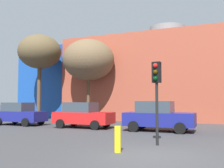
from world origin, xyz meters
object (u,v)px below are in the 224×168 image
object	(u,v)px
bare_tree_1	(40,52)
bare_tree_2	(89,60)
traffic_light_island	(156,84)
parked_car_0	(20,114)
parked_car_2	(158,116)
parked_car_1	(83,115)
bollard_yellow_0	(118,139)

from	to	relation	value
bare_tree_1	bare_tree_2	world-z (taller)	bare_tree_1
traffic_light_island	bare_tree_1	size ratio (longest dim) A/B	0.42
traffic_light_island	bare_tree_2	size ratio (longest dim) A/B	0.47
parked_car_0	traffic_light_island	world-z (taller)	traffic_light_island
parked_car_2	bare_tree_2	bearing A→B (deg)	145.47
parked_car_0	traffic_light_island	size ratio (longest dim) A/B	1.14
traffic_light_island	bare_tree_1	bearing A→B (deg)	-117.80
parked_car_1	bollard_yellow_0	size ratio (longest dim) A/B	4.34
parked_car_2	bare_tree_1	bearing A→B (deg)	159.78
parked_car_0	bare_tree_2	distance (m)	7.87
parked_car_0	parked_car_1	world-z (taller)	parked_car_1
traffic_light_island	bare_tree_1	xyz separation A→B (m)	(-13.94, 9.91, 4.09)
traffic_light_island	bare_tree_2	bearing A→B (deg)	-132.43
parked_car_0	bollard_yellow_0	size ratio (longest dim) A/B	4.27
parked_car_1	bare_tree_1	distance (m)	10.62
bare_tree_2	bollard_yellow_0	xyz separation A→B (m)	(7.76, -12.49, -5.22)
parked_car_1	bollard_yellow_0	world-z (taller)	parked_car_1
bare_tree_1	bollard_yellow_0	distance (m)	18.69
parked_car_2	bare_tree_1	size ratio (longest dim) A/B	0.51
traffic_light_island	parked_car_0	bearing A→B (deg)	-105.64
parked_car_0	bare_tree_2	size ratio (longest dim) A/B	0.53
parked_car_1	parked_car_2	xyz separation A→B (m)	(5.33, 0.00, 0.04)
parked_car_2	bollard_yellow_0	size ratio (longest dim) A/B	4.54
parked_car_1	bare_tree_2	size ratio (longest dim) A/B	0.54
parked_car_0	traffic_light_island	bearing A→B (deg)	-23.26
parked_car_2	traffic_light_island	size ratio (longest dim) A/B	1.21
parked_car_1	parked_car_0	bearing A→B (deg)	180.00
traffic_light_island	bollard_yellow_0	size ratio (longest dim) A/B	3.75
bare_tree_1	parked_car_1	bearing A→B (deg)	-32.18
parked_car_0	bare_tree_2	bearing A→B (deg)	58.00
bollard_yellow_0	bare_tree_1	bearing A→B (deg)	137.28
parked_car_1	bare_tree_1	size ratio (longest dim) A/B	0.49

